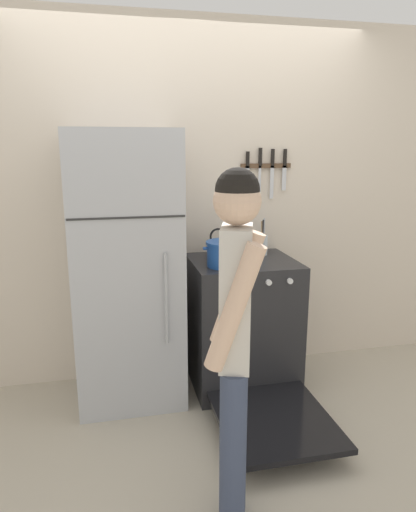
{
  "coord_description": "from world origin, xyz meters",
  "views": [
    {
      "loc": [
        -0.6,
        -3.22,
        1.68
      ],
      "look_at": [
        0.02,
        -0.46,
        1.0
      ],
      "focal_mm": 32.0,
      "sensor_mm": 36.0,
      "label": 1
    }
  ],
  "objects_px": {
    "tea_kettle": "(218,249)",
    "person": "(235,335)",
    "dutch_oven_pot": "(225,254)",
    "refrigerator": "(127,271)",
    "stove_range": "(244,326)",
    "utensil_jar": "(262,244)"
  },
  "relations": [
    {
      "from": "person",
      "to": "utensil_jar",
      "type": "bearing_deg",
      "value": -5.05
    },
    {
      "from": "dutch_oven_pot",
      "to": "person",
      "type": "xyz_separation_m",
      "value": [
        -0.24,
        -1.09,
        -0.09
      ]
    },
    {
      "from": "stove_range",
      "to": "person",
      "type": "bearing_deg",
      "value": -108.99
    },
    {
      "from": "refrigerator",
      "to": "utensil_jar",
      "type": "height_order",
      "value": "refrigerator"
    },
    {
      "from": "dutch_oven_pot",
      "to": "tea_kettle",
      "type": "xyz_separation_m",
      "value": [
        0.01,
        0.25,
        -0.02
      ]
    },
    {
      "from": "tea_kettle",
      "to": "utensil_jar",
      "type": "height_order",
      "value": "utensil_jar"
    },
    {
      "from": "person",
      "to": "stove_range",
      "type": "bearing_deg",
      "value": -0.57
    },
    {
      "from": "stove_range",
      "to": "dutch_oven_pot",
      "type": "relative_size",
      "value": 4.59
    },
    {
      "from": "stove_range",
      "to": "utensil_jar",
      "type": "xyz_separation_m",
      "value": [
        0.18,
        0.17,
        0.54
      ]
    },
    {
      "from": "refrigerator",
      "to": "dutch_oven_pot",
      "type": "relative_size",
      "value": 6.04
    },
    {
      "from": "refrigerator",
      "to": "tea_kettle",
      "type": "xyz_separation_m",
      "value": [
        0.64,
        0.12,
        0.09
      ]
    },
    {
      "from": "stove_range",
      "to": "refrigerator",
      "type": "bearing_deg",
      "value": 176.66
    },
    {
      "from": "stove_range",
      "to": "utensil_jar",
      "type": "height_order",
      "value": "utensil_jar"
    },
    {
      "from": "refrigerator",
      "to": "stove_range",
      "type": "distance_m",
      "value": 0.9
    },
    {
      "from": "dutch_oven_pot",
      "to": "utensil_jar",
      "type": "xyz_separation_m",
      "value": [
        0.34,
        0.25,
        -0.0
      ]
    },
    {
      "from": "refrigerator",
      "to": "tea_kettle",
      "type": "height_order",
      "value": "refrigerator"
    },
    {
      "from": "utensil_jar",
      "to": "tea_kettle",
      "type": "bearing_deg",
      "value": -178.89
    },
    {
      "from": "tea_kettle",
      "to": "person",
      "type": "xyz_separation_m",
      "value": [
        -0.26,
        -1.34,
        -0.07
      ]
    },
    {
      "from": "dutch_oven_pot",
      "to": "utensil_jar",
      "type": "relative_size",
      "value": 1.11
    },
    {
      "from": "tea_kettle",
      "to": "person",
      "type": "relative_size",
      "value": 0.13
    },
    {
      "from": "tea_kettle",
      "to": "dutch_oven_pot",
      "type": "bearing_deg",
      "value": -92.99
    },
    {
      "from": "dutch_oven_pot",
      "to": "person",
      "type": "distance_m",
      "value": 1.12
    }
  ]
}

